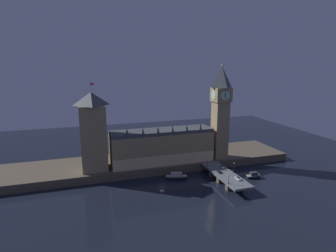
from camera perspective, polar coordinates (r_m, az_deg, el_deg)
The scene contains 17 objects.
ground_plane at distance 181.95m, azimuth -1.24°, elevation -12.31°, with size 400.00×400.00×0.00m, color black.
embankment at distance 215.77m, azimuth -4.21°, elevation -7.44°, with size 220.00×42.00×5.68m.
parliament_hall at distance 204.98m, azimuth -1.24°, elevation -4.08°, with size 74.07×19.36×29.20m.
clock_tower at distance 213.17m, azimuth 10.63°, elevation 3.27°, with size 12.67×12.78×70.38m.
victoria_tower at distance 193.49m, azimuth -14.99°, elevation -1.09°, with size 16.96×16.96×58.91m.
bridge at distance 191.42m, azimuth 11.56°, elevation -9.97°, with size 13.08×46.00×5.71m.
car_northbound_lead at distance 191.87m, azimuth 10.35°, elevation -9.09°, with size 1.84×4.67×1.43m.
car_southbound_lead at distance 183.43m, azimuth 14.03°, elevation -10.29°, with size 2.02×4.78×1.55m.
car_southbound_trail at distance 200.44m, azimuth 10.83°, elevation -8.14°, with size 1.97×4.39×1.54m.
pedestrian_near_rail at distance 176.24m, azimuth 12.25°, elevation -11.13°, with size 0.38×0.38×1.60m.
pedestrian_mid_walk at distance 193.69m, azimuth 13.01°, elevation -8.94°, with size 0.38×0.38×1.64m.
pedestrian_far_rail at distance 200.25m, azimuth 8.04°, elevation -8.00°, with size 0.38×0.38×1.69m.
street_lamp_near at distance 174.68m, azimuth 12.22°, elevation -10.27°, with size 1.34×0.60×6.16m.
street_lamp_mid at distance 192.11m, azimuth 13.26°, elevation -7.97°, with size 1.34×0.60×7.25m.
street_lamp_far at distance 198.68m, azimuth 7.99°, elevation -7.09°, with size 1.34×0.60×7.04m.
boat_upstream at distance 193.16m, azimuth 1.72°, elevation -10.23°, with size 16.62×8.49×4.65m.
boat_downstream at distance 203.18m, azimuth 16.98°, elevation -9.66°, with size 11.42×5.59×4.27m.
Camera 1 is at (-46.58, -158.42, 76.42)m, focal length 30.00 mm.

